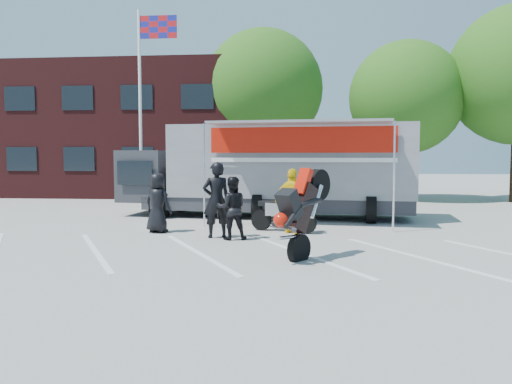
% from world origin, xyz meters
% --- Properties ---
extents(ground, '(100.00, 100.00, 0.00)m').
position_xyz_m(ground, '(0.00, 0.00, 0.00)').
color(ground, gray).
rests_on(ground, ground).
extents(parking_bay_lines, '(18.09, 13.33, 0.01)m').
position_xyz_m(parking_bay_lines, '(0.00, 1.00, 0.01)').
color(parking_bay_lines, white).
rests_on(parking_bay_lines, ground).
extents(office_building, '(18.00, 8.00, 7.00)m').
position_xyz_m(office_building, '(-10.00, 18.00, 3.50)').
color(office_building, '#411415').
rests_on(office_building, ground).
extents(flagpole, '(1.61, 0.12, 8.00)m').
position_xyz_m(flagpole, '(-6.24, 10.00, 5.05)').
color(flagpole, white).
rests_on(flagpole, ground).
extents(tree_left, '(6.12, 6.12, 8.64)m').
position_xyz_m(tree_left, '(-2.00, 16.00, 5.57)').
color(tree_left, '#382314').
rests_on(tree_left, ground).
extents(tree_mid, '(5.44, 5.44, 7.68)m').
position_xyz_m(tree_mid, '(5.00, 15.00, 4.94)').
color(tree_mid, '#382314').
rests_on(tree_mid, ground).
extents(transporter_truck, '(10.62, 5.92, 3.24)m').
position_xyz_m(transporter_truck, '(-0.82, 7.66, 0.00)').
color(transporter_truck, gray).
rests_on(transporter_truck, ground).
extents(parked_motorcycle, '(2.14, 1.39, 1.06)m').
position_xyz_m(parked_motorcycle, '(-0.44, 4.26, 0.00)').
color(parked_motorcycle, silver).
rests_on(parked_motorcycle, ground).
extents(stunt_bike_rider, '(1.73, 1.95, 2.11)m').
position_xyz_m(stunt_bike_rider, '(0.42, 0.92, 0.00)').
color(stunt_bike_rider, black).
rests_on(stunt_bike_rider, ground).
extents(spectator_leather_a, '(0.97, 0.81, 1.69)m').
position_xyz_m(spectator_leather_a, '(-3.97, 3.82, 0.84)').
color(spectator_leather_a, black).
rests_on(spectator_leather_a, ground).
extents(spectator_leather_b, '(0.85, 0.70, 2.00)m').
position_xyz_m(spectator_leather_b, '(-2.16, 3.10, 1.00)').
color(spectator_leather_b, black).
rests_on(spectator_leather_b, ground).
extents(spectator_leather_c, '(0.91, 0.77, 1.64)m').
position_xyz_m(spectator_leather_c, '(-1.71, 2.84, 0.82)').
color(spectator_leather_c, black).
rests_on(spectator_leather_c, ground).
extents(spectator_hivis, '(1.15, 0.82, 1.82)m').
position_xyz_m(spectator_hivis, '(-0.17, 4.03, 0.91)').
color(spectator_hivis, yellow).
rests_on(spectator_hivis, ground).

